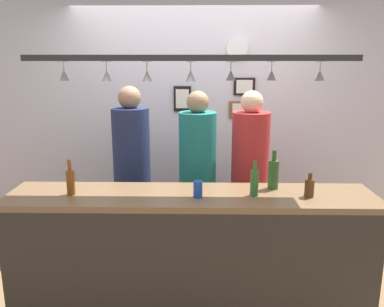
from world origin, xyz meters
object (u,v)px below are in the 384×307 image
object	(u,v)px
picture_frame_crest	(182,99)
drink_can	(198,189)
person_left_navy_shirt	(132,162)
person_middle_teal_shirt	(198,165)
bottle_beer_amber_tall	(71,181)
person_right_red_shirt	(250,165)
bottle_champagne_green	(273,173)
bottle_beer_brown_stubby	(309,187)
picture_frame_lower_pair	(243,110)
picture_frame_upper_small	(244,87)
wall_clock	(237,49)
bottle_beer_green_import	(254,182)

from	to	relation	value
picture_frame_crest	drink_can	bearing A→B (deg)	-83.38
person_left_navy_shirt	person_middle_teal_shirt	xyz separation A→B (m)	(0.61, 0.00, -0.03)
drink_can	bottle_beer_amber_tall	bearing A→B (deg)	177.48
person_middle_teal_shirt	person_right_red_shirt	distance (m)	0.48
bottle_champagne_green	drink_can	xyz separation A→B (m)	(-0.57, -0.21, -0.06)
bottle_beer_brown_stubby	picture_frame_lower_pair	world-z (taller)	picture_frame_lower_pair
bottle_beer_amber_tall	drink_can	size ratio (longest dim) A/B	2.13
person_middle_teal_shirt	drink_can	world-z (taller)	person_middle_teal_shirt
person_left_navy_shirt	picture_frame_lower_pair	distance (m)	1.32
drink_can	picture_frame_crest	distance (m)	1.57
bottle_beer_brown_stubby	drink_can	distance (m)	0.80
person_middle_teal_shirt	bottle_beer_brown_stubby	size ratio (longest dim) A/B	9.47
bottle_beer_brown_stubby	picture_frame_upper_small	world-z (taller)	picture_frame_upper_small
bottle_champagne_green	drink_can	bearing A→B (deg)	-159.83
person_right_red_shirt	picture_frame_upper_small	world-z (taller)	picture_frame_upper_small
bottle_beer_brown_stubby	wall_clock	size ratio (longest dim) A/B	0.82
wall_clock	person_right_red_shirt	bearing A→B (deg)	-82.48
bottle_champagne_green	wall_clock	xyz separation A→B (m)	(-0.18, 1.26, 0.95)
person_right_red_shirt	bottle_champagne_green	xyz separation A→B (m)	(0.10, -0.62, 0.10)
bottle_beer_green_import	bottle_beer_amber_tall	size ratio (longest dim) A/B	1.00
person_right_red_shirt	bottle_beer_green_import	xyz separation A→B (m)	(-0.07, -0.78, 0.08)
bottle_beer_amber_tall	picture_frame_upper_small	bearing A→B (deg)	45.79
bottle_beer_green_import	bottle_beer_amber_tall	bearing A→B (deg)	-179.94
person_left_navy_shirt	person_right_red_shirt	size ratio (longest dim) A/B	1.02
bottle_beer_amber_tall	bottle_beer_brown_stubby	bearing A→B (deg)	-0.54
person_right_red_shirt	picture_frame_crest	bearing A→B (deg)	134.70
picture_frame_crest	wall_clock	bearing A→B (deg)	-0.64
person_left_navy_shirt	drink_can	distance (m)	1.03
person_middle_teal_shirt	picture_frame_lower_pair	distance (m)	0.91
picture_frame_crest	wall_clock	distance (m)	0.76
drink_can	wall_clock	xyz separation A→B (m)	(0.39, 1.47, 1.01)
bottle_beer_green_import	drink_can	bearing A→B (deg)	-174.08
bottle_champagne_green	bottle_beer_amber_tall	distance (m)	1.50
bottle_beer_amber_tall	wall_clock	world-z (taller)	wall_clock
person_right_red_shirt	picture_frame_lower_pair	xyz separation A→B (m)	(-0.00, 0.65, 0.43)
bottle_beer_green_import	bottle_beer_brown_stubby	size ratio (longest dim) A/B	1.44
bottle_beer_amber_tall	picture_frame_crest	size ratio (longest dim) A/B	1.00
bottle_champagne_green	picture_frame_crest	size ratio (longest dim) A/B	1.15
picture_frame_upper_small	person_middle_teal_shirt	bearing A→B (deg)	-126.50
bottle_beer_green_import	picture_frame_upper_small	size ratio (longest dim) A/B	1.18
bottle_beer_amber_tall	wall_clock	xyz separation A→B (m)	(1.31, 1.43, 0.97)
drink_can	wall_clock	distance (m)	1.82
person_right_red_shirt	wall_clock	bearing A→B (deg)	97.52
bottle_beer_amber_tall	picture_frame_crest	xyz separation A→B (m)	(0.75, 1.44, 0.46)
person_left_navy_shirt	bottle_beer_brown_stubby	world-z (taller)	person_left_navy_shirt
person_middle_teal_shirt	bottle_beer_green_import	world-z (taller)	person_middle_teal_shirt
drink_can	picture_frame_lower_pair	xyz separation A→B (m)	(0.47, 1.48, 0.38)
bottle_champagne_green	picture_frame_upper_small	world-z (taller)	picture_frame_upper_small
person_middle_teal_shirt	bottle_champagne_green	world-z (taller)	person_middle_teal_shirt
person_middle_teal_shirt	wall_clock	world-z (taller)	wall_clock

